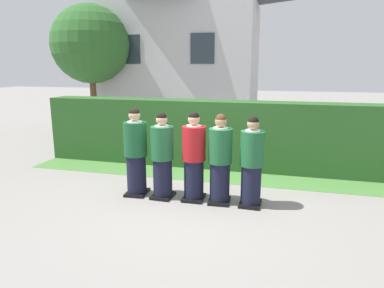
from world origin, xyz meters
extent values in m
plane|color=gray|center=(0.00, 0.00, 0.00)|extent=(60.00, 60.00, 0.00)
cylinder|color=black|center=(-1.10, 0.00, 0.38)|extent=(0.37, 0.37, 0.77)
cube|color=black|center=(-1.10, 0.00, 0.03)|extent=(0.41, 0.50, 0.05)
cylinder|color=#19512D|center=(-1.10, 0.00, 1.08)|extent=(0.43, 0.43, 0.63)
cylinder|color=white|center=(-1.10, 0.00, 1.40)|extent=(0.27, 0.27, 0.03)
cube|color=gold|center=(-1.11, 0.21, 1.21)|extent=(0.04, 0.01, 0.28)
sphere|color=tan|center=(-1.10, 0.00, 1.53)|extent=(0.22, 0.22, 0.22)
sphere|color=black|center=(-1.10, 0.00, 1.57)|extent=(0.20, 0.20, 0.20)
cylinder|color=black|center=(-0.56, -0.03, 0.37)|extent=(0.35, 0.35, 0.74)
cube|color=black|center=(-0.56, -0.03, 0.03)|extent=(0.39, 0.48, 0.05)
cylinder|color=#1E5B33|center=(-0.56, -0.03, 1.04)|extent=(0.42, 0.42, 0.61)
cylinder|color=white|center=(-0.56, -0.03, 1.35)|extent=(0.26, 0.26, 0.03)
cube|color=gold|center=(-0.55, 0.17, 1.16)|extent=(0.04, 0.01, 0.27)
sphere|color=tan|center=(-0.56, -0.03, 1.47)|extent=(0.21, 0.21, 0.21)
sphere|color=black|center=(-0.56, -0.03, 1.51)|extent=(0.19, 0.19, 0.19)
cylinder|color=black|center=(0.03, 0.01, 0.37)|extent=(0.36, 0.36, 0.75)
cube|color=black|center=(0.03, 0.01, 0.03)|extent=(0.38, 0.47, 0.05)
cylinder|color=#AD191E|center=(0.03, 0.01, 1.06)|extent=(0.42, 0.42, 0.62)
cylinder|color=white|center=(0.03, 0.01, 1.37)|extent=(0.26, 0.26, 0.03)
cube|color=gold|center=(0.03, 0.22, 1.18)|extent=(0.04, 0.01, 0.27)
sphere|color=tan|center=(0.03, 0.01, 1.49)|extent=(0.21, 0.21, 0.21)
sphere|color=black|center=(0.03, 0.01, 1.53)|extent=(0.19, 0.19, 0.19)
cube|color=white|center=(0.03, 0.29, 0.97)|extent=(0.15, 0.01, 0.20)
cylinder|color=black|center=(0.52, 0.00, 0.37)|extent=(0.35, 0.35, 0.74)
cube|color=black|center=(0.52, 0.00, 0.03)|extent=(0.39, 0.48, 0.05)
cylinder|color=#1E5B33|center=(0.52, 0.00, 1.05)|extent=(0.42, 0.42, 0.61)
cylinder|color=white|center=(0.52, 0.00, 1.36)|extent=(0.26, 0.26, 0.03)
cube|color=#236038|center=(0.51, 0.19, 1.17)|extent=(0.04, 0.01, 0.27)
sphere|color=tan|center=(0.52, 0.00, 1.48)|extent=(0.21, 0.21, 0.21)
sphere|color=#472D19|center=(0.52, 0.00, 1.51)|extent=(0.19, 0.19, 0.19)
cube|color=white|center=(0.50, 0.26, 0.96)|extent=(0.15, 0.02, 0.20)
cylinder|color=black|center=(1.07, 0.00, 0.37)|extent=(0.35, 0.35, 0.73)
cube|color=black|center=(1.07, 0.00, 0.03)|extent=(0.38, 0.46, 0.05)
cylinder|color=#1E5B33|center=(1.07, 0.00, 1.03)|extent=(0.41, 0.41, 0.60)
cylinder|color=white|center=(1.07, 0.00, 1.34)|extent=(0.26, 0.26, 0.03)
cube|color=gold|center=(1.07, 0.20, 1.15)|extent=(0.04, 0.01, 0.27)
sphere|color=tan|center=(1.07, 0.00, 1.46)|extent=(0.21, 0.21, 0.21)
sphere|color=black|center=(1.07, 0.00, 1.49)|extent=(0.19, 0.19, 0.19)
cube|color=#285623|center=(0.00, 2.25, 0.81)|extent=(8.63, 0.70, 1.61)
cube|color=silver|center=(-2.94, 8.94, 2.46)|extent=(6.50, 3.73, 4.91)
cube|color=#2D3842|center=(-4.40, 7.05, 3.05)|extent=(0.90, 0.04, 1.10)
cube|color=#2D3842|center=(-1.48, 7.05, 3.05)|extent=(0.90, 0.04, 1.10)
cylinder|color=brown|center=(-5.69, 6.38, 0.92)|extent=(0.24, 0.24, 1.84)
sphere|color=#2D6028|center=(-5.69, 6.38, 3.22)|extent=(2.95, 2.95, 2.95)
cube|color=#477A38|center=(0.00, 1.45, 0.00)|extent=(8.63, 0.90, 0.01)
camera|label=1|loc=(1.55, -5.85, 2.41)|focal=32.48mm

